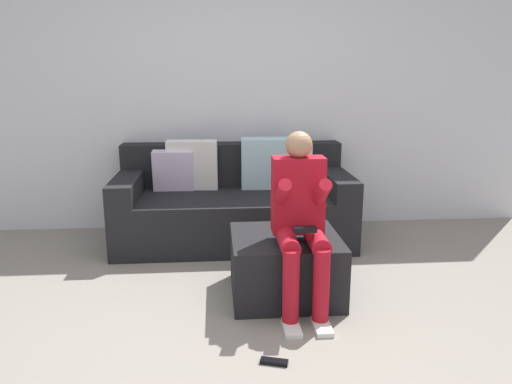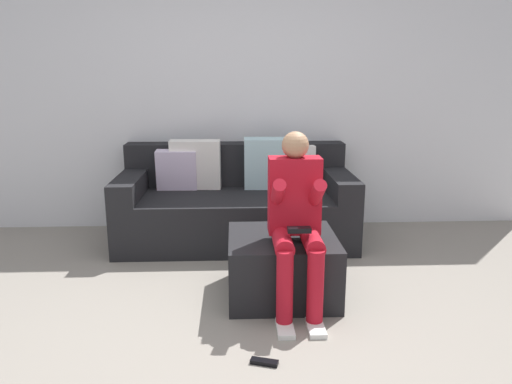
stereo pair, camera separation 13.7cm
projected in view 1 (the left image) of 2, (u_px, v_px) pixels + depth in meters
ground_plane at (257, 347)px, 2.76m from camera, size 7.55×7.55×0.00m
wall_back at (236, 100)px, 4.73m from camera, size 5.80×0.10×2.46m
couch_sectional at (234, 203)px, 4.48m from camera, size 2.05×0.98×0.92m
ottoman at (285, 265)px, 3.37m from camera, size 0.72×0.69×0.42m
person_seated at (300, 215)px, 3.09m from camera, size 0.33×0.61×1.13m
remote_near_ottoman at (274, 362)px, 2.60m from camera, size 0.15×0.09×0.02m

